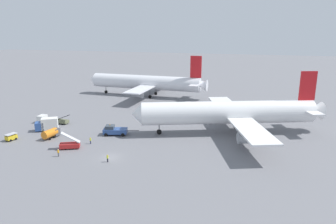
{
  "coord_description": "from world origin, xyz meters",
  "views": [
    {
      "loc": [
        29.8,
        -57.12,
        27.03
      ],
      "look_at": [
        5.57,
        26.09,
        4.0
      ],
      "focal_mm": 33.54,
      "sensor_mm": 36.0,
      "label": 1
    }
  ],
  "objects_px": {
    "ground_crew_wing_walker_right": "(90,140)",
    "gse_fuel_bowser_stubby": "(51,133)",
    "ground_crew_marshaller_foreground": "(107,158)",
    "gse_stair_truck_yellow": "(70,144)",
    "airliner_being_pushed": "(229,113)",
    "pushback_tug": "(114,130)",
    "gse_container_dolly_flat": "(42,118)",
    "ground_crew_ramp_agent_by_cones": "(58,153)",
    "airliner_at_gate_left": "(146,83)",
    "gse_baggage_cart_trailing": "(11,137)",
    "gse_catering_truck_tall": "(47,124)",
    "gse_belt_loader_portside": "(62,121)"
  },
  "relations": [
    {
      "from": "pushback_tug",
      "to": "ground_crew_wing_walker_right",
      "type": "height_order",
      "value": "pushback_tug"
    },
    {
      "from": "gse_catering_truck_tall",
      "to": "ground_crew_wing_walker_right",
      "type": "height_order",
      "value": "gse_catering_truck_tall"
    },
    {
      "from": "pushback_tug",
      "to": "gse_container_dolly_flat",
      "type": "height_order",
      "value": "pushback_tug"
    },
    {
      "from": "pushback_tug",
      "to": "gse_stair_truck_yellow",
      "type": "bearing_deg",
      "value": -115.42
    },
    {
      "from": "pushback_tug",
      "to": "gse_fuel_bowser_stubby",
      "type": "height_order",
      "value": "pushback_tug"
    },
    {
      "from": "gse_fuel_bowser_stubby",
      "to": "ground_crew_marshaller_foreground",
      "type": "relative_size",
      "value": 3.03
    },
    {
      "from": "gse_baggage_cart_trailing",
      "to": "ground_crew_wing_walker_right",
      "type": "height_order",
      "value": "gse_baggage_cart_trailing"
    },
    {
      "from": "airliner_at_gate_left",
      "to": "ground_crew_wing_walker_right",
      "type": "distance_m",
      "value": 56.93
    },
    {
      "from": "gse_stair_truck_yellow",
      "to": "ground_crew_wing_walker_right",
      "type": "height_order",
      "value": "gse_stair_truck_yellow"
    },
    {
      "from": "gse_baggage_cart_trailing",
      "to": "ground_crew_ramp_agent_by_cones",
      "type": "relative_size",
      "value": 1.73
    },
    {
      "from": "gse_stair_truck_yellow",
      "to": "ground_crew_wing_walker_right",
      "type": "relative_size",
      "value": 2.97
    },
    {
      "from": "airliner_at_gate_left",
      "to": "pushback_tug",
      "type": "xyz_separation_m",
      "value": [
        8.8,
        -48.62,
        -4.45
      ]
    },
    {
      "from": "gse_container_dolly_flat",
      "to": "ground_crew_wing_walker_right",
      "type": "relative_size",
      "value": 2.02
    },
    {
      "from": "pushback_tug",
      "to": "airliner_being_pushed",
      "type": "bearing_deg",
      "value": 19.38
    },
    {
      "from": "pushback_tug",
      "to": "gse_baggage_cart_trailing",
      "type": "xyz_separation_m",
      "value": [
        -22.95,
        -11.16,
        -0.36
      ]
    },
    {
      "from": "airliner_being_pushed",
      "to": "gse_fuel_bowser_stubby",
      "type": "relative_size",
      "value": 9.77
    },
    {
      "from": "gse_belt_loader_portside",
      "to": "ground_crew_wing_walker_right",
      "type": "relative_size",
      "value": 3.02
    },
    {
      "from": "gse_catering_truck_tall",
      "to": "ground_crew_marshaller_foreground",
      "type": "bearing_deg",
      "value": -29.63
    },
    {
      "from": "ground_crew_wing_walker_right",
      "to": "gse_belt_loader_portside",
      "type": "bearing_deg",
      "value": 142.86
    },
    {
      "from": "pushback_tug",
      "to": "ground_crew_wing_walker_right",
      "type": "distance_m",
      "value": 8.23
    },
    {
      "from": "pushback_tug",
      "to": "ground_crew_marshaller_foreground",
      "type": "relative_size",
      "value": 5.61
    },
    {
      "from": "airliner_being_pushed",
      "to": "gse_stair_truck_yellow",
      "type": "bearing_deg",
      "value": -147.35
    },
    {
      "from": "pushback_tug",
      "to": "gse_container_dolly_flat",
      "type": "xyz_separation_m",
      "value": [
        -25.68,
        4.38,
        -0.04
      ]
    },
    {
      "from": "airliner_being_pushed",
      "to": "gse_belt_loader_portside",
      "type": "relative_size",
      "value": 9.93
    },
    {
      "from": "airliner_at_gate_left",
      "to": "gse_container_dolly_flat",
      "type": "bearing_deg",
      "value": -110.89
    },
    {
      "from": "ground_crew_ramp_agent_by_cones",
      "to": "ground_crew_marshaller_foreground",
      "type": "distance_m",
      "value": 11.68
    },
    {
      "from": "gse_fuel_bowser_stubby",
      "to": "ground_crew_marshaller_foreground",
      "type": "xyz_separation_m",
      "value": [
        20.65,
        -9.61,
        -0.46
      ]
    },
    {
      "from": "gse_stair_truck_yellow",
      "to": "gse_fuel_bowser_stubby",
      "type": "bearing_deg",
      "value": 149.75
    },
    {
      "from": "ground_crew_ramp_agent_by_cones",
      "to": "airliner_being_pushed",
      "type": "bearing_deg",
      "value": 38.2
    },
    {
      "from": "airliner_at_gate_left",
      "to": "gse_container_dolly_flat",
      "type": "height_order",
      "value": "airliner_at_gate_left"
    },
    {
      "from": "gse_belt_loader_portside",
      "to": "ground_crew_marshaller_foreground",
      "type": "bearing_deg",
      "value": -39.75
    },
    {
      "from": "pushback_tug",
      "to": "gse_belt_loader_portside",
      "type": "distance_m",
      "value": 19.79
    },
    {
      "from": "airliner_at_gate_left",
      "to": "gse_fuel_bowser_stubby",
      "type": "height_order",
      "value": "airliner_at_gate_left"
    },
    {
      "from": "gse_stair_truck_yellow",
      "to": "airliner_being_pushed",
      "type": "bearing_deg",
      "value": 32.65
    },
    {
      "from": "ground_crew_marshaller_foreground",
      "to": "ground_crew_wing_walker_right",
      "type": "bearing_deg",
      "value": 135.89
    },
    {
      "from": "airliner_at_gate_left",
      "to": "gse_stair_truck_yellow",
      "type": "xyz_separation_m",
      "value": [
        3.14,
        -60.53,
        -4.65
      ]
    },
    {
      "from": "gse_container_dolly_flat",
      "to": "gse_stair_truck_yellow",
      "type": "relative_size",
      "value": 0.68
    },
    {
      "from": "gse_stair_truck_yellow",
      "to": "ground_crew_wing_walker_right",
      "type": "xyz_separation_m",
      "value": [
        2.99,
        4.13,
        -0.16
      ]
    },
    {
      "from": "pushback_tug",
      "to": "gse_catering_truck_tall",
      "type": "bearing_deg",
      "value": -174.26
    },
    {
      "from": "gse_fuel_bowser_stubby",
      "to": "gse_belt_loader_portside",
      "type": "relative_size",
      "value": 1.02
    },
    {
      "from": "ground_crew_wing_walker_right",
      "to": "gse_fuel_bowser_stubby",
      "type": "bearing_deg",
      "value": 175.31
    },
    {
      "from": "gse_belt_loader_portside",
      "to": "gse_baggage_cart_trailing",
      "type": "bearing_deg",
      "value": -103.23
    },
    {
      "from": "gse_catering_truck_tall",
      "to": "gse_container_dolly_flat",
      "type": "relative_size",
      "value": 1.87
    },
    {
      "from": "gse_container_dolly_flat",
      "to": "gse_stair_truck_yellow",
      "type": "xyz_separation_m",
      "value": [
        20.02,
        -16.29,
        -0.15
      ]
    },
    {
      "from": "gse_stair_truck_yellow",
      "to": "ground_crew_ramp_agent_by_cones",
      "type": "bearing_deg",
      "value": -87.17
    },
    {
      "from": "gse_belt_loader_portside",
      "to": "gse_catering_truck_tall",
      "type": "bearing_deg",
      "value": -90.14
    },
    {
      "from": "ground_crew_wing_walker_right",
      "to": "ground_crew_ramp_agent_by_cones",
      "type": "relative_size",
      "value": 0.95
    },
    {
      "from": "airliner_at_gate_left",
      "to": "gse_fuel_bowser_stubby",
      "type": "bearing_deg",
      "value": -95.76
    },
    {
      "from": "airliner_at_gate_left",
      "to": "ground_crew_marshaller_foreground",
      "type": "height_order",
      "value": "airliner_at_gate_left"
    },
    {
      "from": "gse_container_dolly_flat",
      "to": "gse_catering_truck_tall",
      "type": "bearing_deg",
      "value": -44.39
    }
  ]
}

